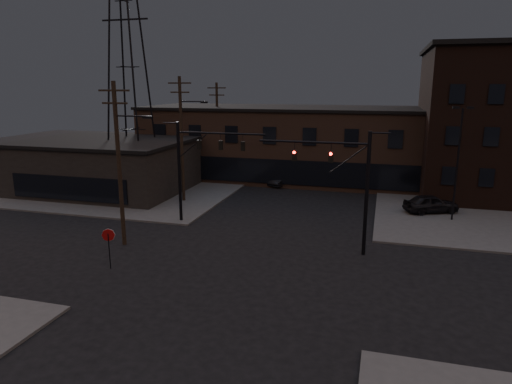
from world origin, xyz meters
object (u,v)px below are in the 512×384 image
Objects in this scene: traffic_signal_far at (194,161)px; traffic_signal_near at (349,179)px; parked_car_lot_b at (458,191)px; car_crossing at (284,179)px; stop_sign at (109,239)px; parked_car_lot_a at (431,204)px.

traffic_signal_near is at bearing -16.17° from traffic_signal_far.
traffic_signal_near is at bearing 165.13° from parked_car_lot_b.
car_crossing is at bearing 113.34° from traffic_signal_near.
car_crossing is (5.08, 25.66, -1.12)m from stop_sign.
traffic_signal_near reaches higher than parked_car_lot_b.
stop_sign is 0.56× the size of car_crossing.
stop_sign is 0.59× the size of parked_car_lot_b.
parked_car_lot_b is at bearing 62.88° from traffic_signal_near.
parked_car_lot_a is 7.31m from parked_car_lot_b.
parked_car_lot_b is (3.04, 6.65, -0.17)m from parked_car_lot_a.
parked_car_lot_b is at bearing 47.29° from stop_sign.
parked_car_lot_a is at bearing 23.16° from traffic_signal_far.
stop_sign is at bearing 149.55° from parked_car_lot_b.
traffic_signal_far is at bearing 88.38° from parked_car_lot_a.
traffic_signal_near is 13.48m from parked_car_lot_a.
traffic_signal_far is 16.69m from car_crossing.
parked_car_lot_a reaches higher than parked_car_lot_b.
parked_car_lot_a is (18.23, 7.80, -4.09)m from traffic_signal_far.
car_crossing is at bearing 36.60° from parked_car_lot_a.
stop_sign is at bearing -80.18° from car_crossing.
traffic_signal_near is 20.59m from parked_car_lot_b.
parked_car_lot_b is (21.27, 14.45, -4.26)m from traffic_signal_far.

